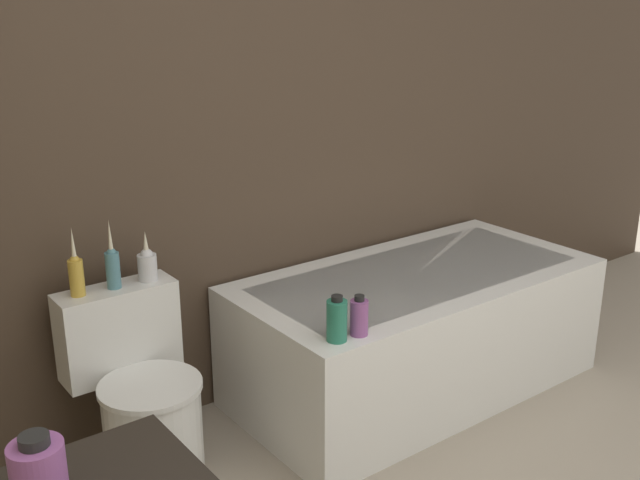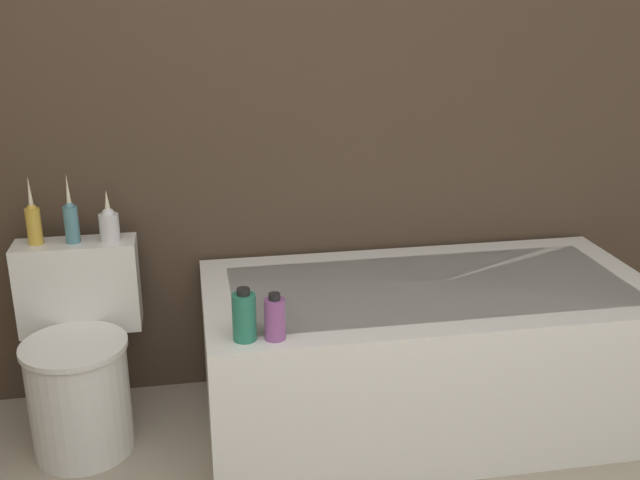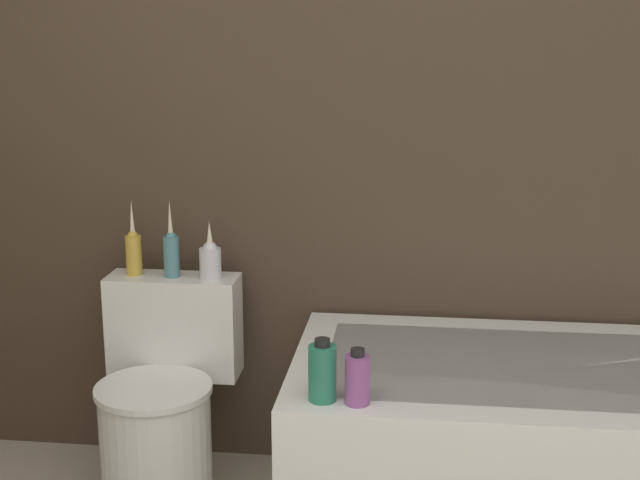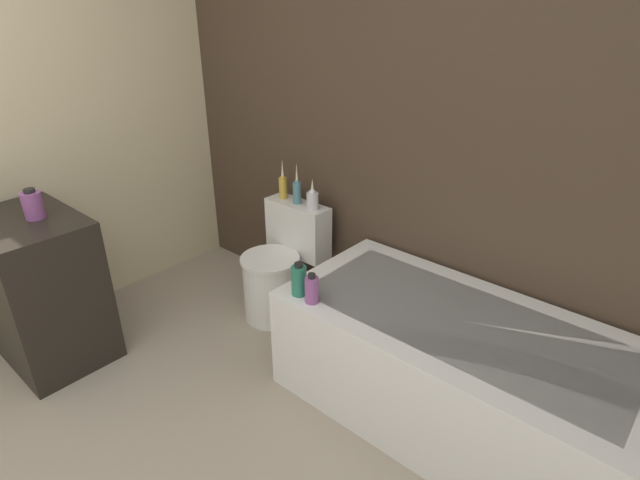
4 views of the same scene
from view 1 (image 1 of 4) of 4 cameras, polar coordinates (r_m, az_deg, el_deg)
name	(u,v)px [view 1 (image 1 of 4)]	position (r m, az deg, el deg)	size (l,w,h in m)	color
wall_back_tiled	(225,102)	(3.06, -7.26, 10.37)	(6.40, 0.06, 2.60)	#423326
bathtub	(415,330)	(3.40, 7.26, -6.79)	(1.63, 0.80, 0.55)	white
toilet	(143,402)	(2.84, -13.35, -11.95)	(0.43, 0.51, 0.70)	white
soap_bottle_glass	(39,477)	(1.47, -20.62, -16.58)	(0.10, 0.10, 0.16)	#8C4C8C
vase_gold	(76,273)	(2.75, -18.09, -2.42)	(0.05, 0.05, 0.25)	gold
vase_silver	(113,266)	(2.78, -15.52, -1.90)	(0.05, 0.05, 0.26)	teal
vase_bronze	(147,264)	(2.83, -13.03, -1.76)	(0.07, 0.07, 0.19)	silver
shampoo_bottle_tall	(337,320)	(2.62, 1.29, -6.11)	(0.07, 0.07, 0.17)	#267259
shampoo_bottle_short	(359,317)	(2.67, 3.00, -5.87)	(0.07, 0.07, 0.15)	#8C4C8C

